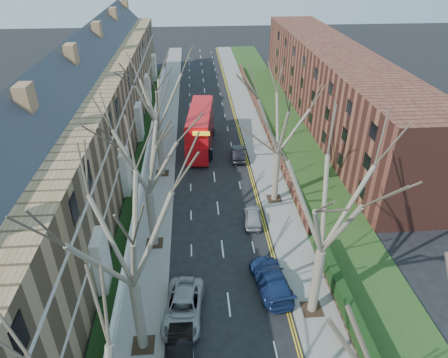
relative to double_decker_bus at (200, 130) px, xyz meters
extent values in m
cube|color=slate|center=(-4.75, 4.42, -2.31)|extent=(3.00, 102.00, 0.12)
cube|color=slate|center=(7.25, 4.42, -2.31)|extent=(3.00, 102.00, 0.12)
cube|color=olive|center=(-12.55, -3.58, 2.63)|extent=(9.00, 78.00, 10.00)
cube|color=#30343B|center=(-12.55, -3.58, 8.63)|extent=(4.67, 78.00, 4.67)
cube|color=silver|center=(-8.10, -3.58, 1.13)|extent=(0.12, 78.00, 0.35)
cube|color=silver|center=(-8.10, -3.58, 4.63)|extent=(0.12, 78.00, 0.35)
cube|color=brown|center=(18.75, 8.42, 2.63)|extent=(8.00, 54.00, 10.00)
cube|color=brown|center=(8.95, 8.42, -1.80)|extent=(0.35, 54.00, 0.90)
cube|color=white|center=(-6.40, -3.58, -1.75)|extent=(0.30, 78.00, 1.00)
cube|color=#203E16|center=(11.75, 4.42, -2.22)|extent=(6.00, 102.00, 0.06)
cylinder|color=#6F614F|center=(-4.45, -28.58, 0.38)|extent=(0.64, 0.64, 5.25)
cube|color=#2D2116|center=(-4.45, -28.58, -2.23)|extent=(1.40, 1.40, 0.05)
cylinder|color=#6F614F|center=(-4.45, -18.58, 0.29)|extent=(0.64, 0.64, 5.07)
cube|color=#2D2116|center=(-4.45, -18.58, -2.23)|extent=(1.40, 1.40, 0.05)
cylinder|color=#6F614F|center=(-4.45, -6.58, 0.38)|extent=(0.60, 0.60, 5.25)
cube|color=#2D2116|center=(-4.45, -6.58, -2.23)|extent=(1.40, 1.40, 0.05)
cylinder|color=#6F614F|center=(6.95, -26.58, 0.38)|extent=(0.64, 0.64, 5.25)
cube|color=#2D2116|center=(6.95, -26.58, -2.23)|extent=(1.40, 1.40, 0.05)
cylinder|color=#6F614F|center=(6.95, -12.58, 0.29)|extent=(0.60, 0.60, 5.07)
cube|color=#2D2116|center=(6.95, -12.58, -2.23)|extent=(1.40, 1.40, 0.05)
cube|color=red|center=(0.00, 0.00, -0.87)|extent=(3.80, 11.75, 2.31)
cube|color=red|center=(0.00, 0.00, 1.34)|extent=(3.74, 11.17, 2.10)
cube|color=black|center=(0.00, 0.00, -0.39)|extent=(3.73, 10.83, 0.94)
cube|color=black|center=(0.00, 0.00, 1.44)|extent=(3.70, 10.60, 0.94)
imported|color=black|center=(-2.07, -29.86, -1.65)|extent=(1.60, 4.40, 1.44)
imported|color=#9A999F|center=(-1.92, -26.33, -1.61)|extent=(3.08, 5.71, 1.52)
imported|color=navy|center=(4.49, -24.19, -1.57)|extent=(2.93, 5.76, 1.60)
imported|color=#92959A|center=(4.32, -16.04, -1.72)|extent=(1.94, 3.93, 1.29)
imported|color=black|center=(4.34, -3.47, -1.67)|extent=(1.72, 4.35, 1.41)
camera|label=1|loc=(-0.64, -45.30, 19.65)|focal=32.00mm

